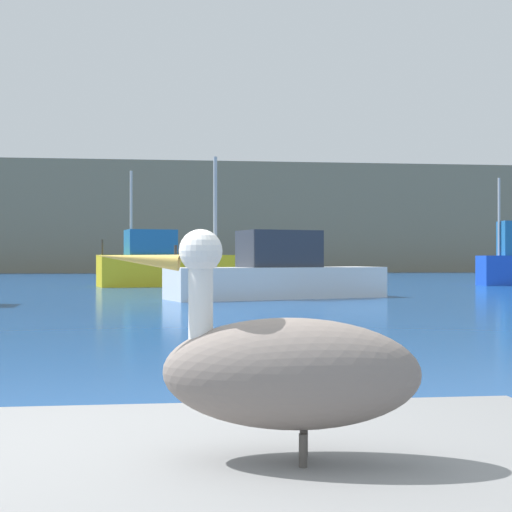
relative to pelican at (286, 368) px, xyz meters
name	(u,v)px	position (x,y,z in m)	size (l,w,h in m)	color
hillside_backdrop	(164,220)	(-0.96, 69.51, 4.07)	(140.00, 12.59, 9.98)	#7F755B
pelican	(286,368)	(0.00, 0.00, 0.00)	(1.21, 0.58, 0.84)	gray
fishing_boat_yellow	(173,266)	(-0.25, 32.38, 0.04)	(7.56, 3.51, 5.34)	yellow
fishing_boat_white	(278,274)	(3.11, 21.41, -0.13)	(7.48, 3.97, 4.52)	white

